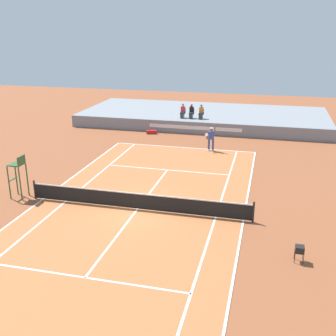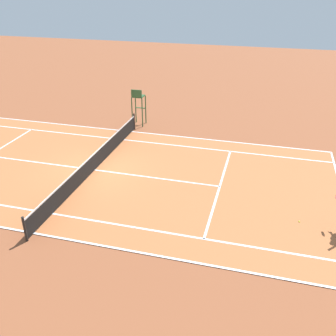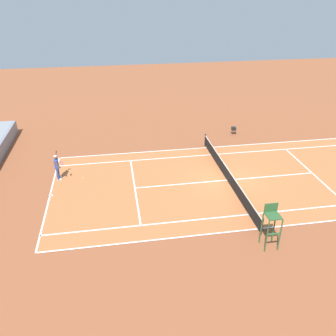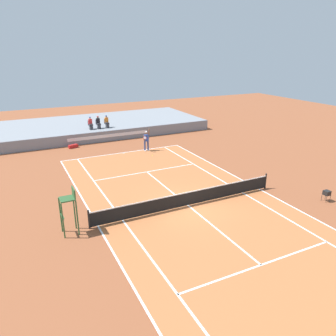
% 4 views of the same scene
% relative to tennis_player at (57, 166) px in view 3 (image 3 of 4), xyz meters
% --- Properties ---
extents(ground_plane, '(80.00, 80.00, 0.00)m').
position_rel_tennis_player_xyz_m(ground_plane, '(-2.13, -11.54, -0.99)').
color(ground_plane, brown).
extents(court, '(11.08, 23.88, 0.03)m').
position_rel_tennis_player_xyz_m(court, '(-2.13, -11.54, -0.98)').
color(court, '#B76638').
rests_on(court, ground).
extents(net, '(11.98, 0.10, 1.07)m').
position_rel_tennis_player_xyz_m(net, '(-2.13, -11.54, -0.47)').
color(net, black).
rests_on(net, ground).
extents(tennis_player, '(0.76, 0.62, 2.08)m').
position_rel_tennis_player_xyz_m(tennis_player, '(0.00, 0.00, 0.00)').
color(tennis_player, navy).
rests_on(tennis_player, ground).
extents(tennis_ball, '(0.07, 0.07, 0.07)m').
position_rel_tennis_player_xyz_m(tennis_ball, '(-0.12, -1.63, -0.96)').
color(tennis_ball, '#D1E533').
rests_on(tennis_ball, ground).
extents(umpire_chair, '(0.77, 0.77, 2.44)m').
position_rel_tennis_player_xyz_m(umpire_chair, '(-8.97, -11.54, 0.56)').
color(umpire_chair, '#2D562D').
rests_on(umpire_chair, ground).
extents(ball_hopper, '(0.36, 0.36, 0.70)m').
position_rel_tennis_player_xyz_m(ball_hopper, '(5.82, -14.72, -0.42)').
color(ball_hopper, black).
rests_on(ball_hopper, ground).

